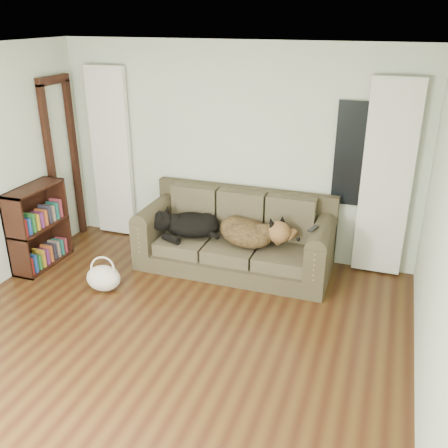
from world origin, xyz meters
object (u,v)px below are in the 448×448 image
(dog_black_lab, at_px, (189,226))
(bookshelf, at_px, (39,227))
(dog_shepherd, at_px, (250,233))
(sofa, at_px, (234,234))
(tote_bag, at_px, (103,277))

(dog_black_lab, relative_size, bookshelf, 0.67)
(dog_black_lab, height_order, dog_shepherd, dog_shepherd)
(sofa, relative_size, bookshelf, 2.28)
(dog_black_lab, bearing_deg, bookshelf, -162.56)
(tote_bag, bearing_deg, bookshelf, 164.11)
(sofa, xyz_separation_m, dog_shepherd, (0.20, -0.02, 0.04))
(dog_shepherd, xyz_separation_m, tote_bag, (-1.41, -0.96, -0.33))
(dog_shepherd, distance_m, tote_bag, 1.74)
(tote_bag, relative_size, bookshelf, 0.39)
(dog_black_lab, bearing_deg, tote_bag, -127.66)
(sofa, bearing_deg, dog_shepherd, -6.36)
(sofa, relative_size, tote_bag, 5.79)
(dog_black_lab, xyz_separation_m, bookshelf, (-1.68, -0.67, 0.02))
(sofa, distance_m, bookshelf, 2.36)
(dog_black_lab, height_order, bookshelf, bookshelf)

